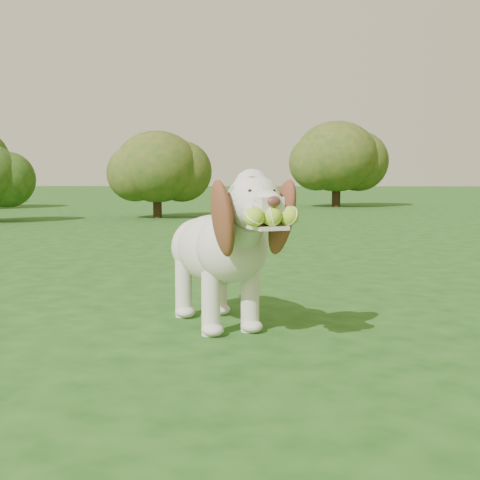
{
  "coord_description": "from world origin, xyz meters",
  "views": [
    {
      "loc": [
        -0.28,
        -3.97,
        0.8
      ],
      "look_at": [
        -0.4,
        -0.8,
        0.48
      ],
      "focal_mm": 50.0,
      "sensor_mm": 36.0,
      "label": 1
    }
  ],
  "objects": [
    {
      "name": "shrub_i",
      "position": [
        1.41,
        12.3,
        1.22
      ],
      "size": [
        2.0,
        2.0,
        2.07
      ],
      "color": "#382314",
      "rests_on": "ground"
    },
    {
      "name": "shrub_b",
      "position": [
        -2.26,
        8.06,
        0.93
      ],
      "size": [
        1.52,
        1.52,
        1.57
      ],
      "color": "#382314",
      "rests_on": "ground"
    },
    {
      "name": "dog",
      "position": [
        -0.51,
        -0.57,
        0.44
      ],
      "size": [
        0.77,
        1.21,
        0.82
      ],
      "rotation": [
        0.0,
        0.0,
        0.42
      ],
      "color": "silver",
      "rests_on": "ground"
    },
    {
      "name": "ground",
      "position": [
        0.0,
        0.0,
        0.0
      ],
      "size": [
        80.0,
        80.0,
        0.0
      ],
      "primitive_type": "plane",
      "color": "#184213",
      "rests_on": "ground"
    }
  ]
}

